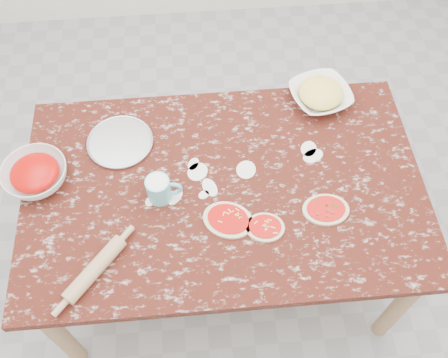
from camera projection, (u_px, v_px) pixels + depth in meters
ground at (224, 261)px, 2.62m from camera, size 4.00×4.00×0.00m
worktable at (224, 196)px, 2.06m from camera, size 1.60×1.00×0.75m
pizza_tray at (120, 142)px, 2.10m from camera, size 0.32×0.32×0.01m
sauce_bowl at (36, 175)px, 1.97m from camera, size 0.31×0.31×0.08m
cheese_bowl at (320, 96)px, 2.20m from camera, size 0.32×0.32×0.06m
flour_mug at (160, 189)px, 1.91m from camera, size 0.14×0.09×0.11m
pizza_left at (228, 220)px, 1.89m from camera, size 0.24×0.22×0.02m
pizza_mid at (265, 227)px, 1.88m from camera, size 0.16×0.14×0.02m
pizza_right at (326, 210)px, 1.92m from camera, size 0.18×0.14×0.02m
rolling_pin at (95, 269)px, 1.76m from camera, size 0.22×0.25×0.06m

